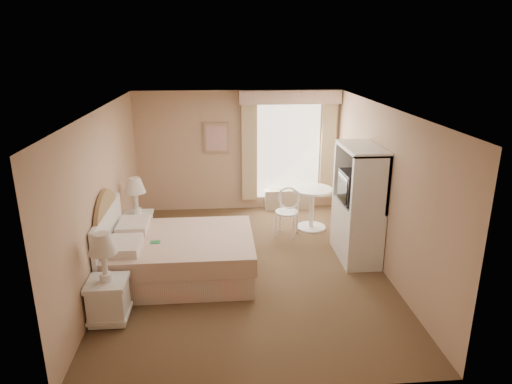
{
  "coord_description": "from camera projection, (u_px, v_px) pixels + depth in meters",
  "views": [
    {
      "loc": [
        -0.41,
        -6.51,
        3.37
      ],
      "look_at": [
        0.17,
        0.3,
        1.15
      ],
      "focal_mm": 32.0,
      "sensor_mm": 36.0,
      "label": 1
    }
  ],
  "objects": [
    {
      "name": "nightstand_near",
      "position": [
        107.0,
        289.0,
        5.7
      ],
      "size": [
        0.49,
        0.49,
        1.19
      ],
      "color": "white",
      "rests_on": "room"
    },
    {
      "name": "cafe_chair",
      "position": [
        288.0,
        208.0,
        8.37
      ],
      "size": [
        0.55,
        0.55,
        0.88
      ],
      "rotation": [
        0.0,
        0.0,
        -0.39
      ],
      "color": "white",
      "rests_on": "room"
    },
    {
      "name": "armoire",
      "position": [
        358.0,
        213.0,
        7.37
      ],
      "size": [
        0.56,
        1.13,
        1.88
      ],
      "color": "white",
      "rests_on": "room"
    },
    {
      "name": "window",
      "position": [
        289.0,
        147.0,
        9.43
      ],
      "size": [
        2.05,
        0.22,
        2.51
      ],
      "color": "white",
      "rests_on": "room"
    },
    {
      "name": "room",
      "position": [
        247.0,
        192.0,
        6.86
      ],
      "size": [
        4.21,
        5.51,
        2.51
      ],
      "color": "brown",
      "rests_on": "ground"
    },
    {
      "name": "bed",
      "position": [
        174.0,
        255.0,
        6.85
      ],
      "size": [
        2.15,
        1.69,
        1.49
      ],
      "color": "#E2A893",
      "rests_on": "room"
    },
    {
      "name": "framed_art",
      "position": [
        216.0,
        138.0,
        9.31
      ],
      "size": [
        0.52,
        0.04,
        0.62
      ],
      "color": "tan",
      "rests_on": "room"
    },
    {
      "name": "nightstand_far",
      "position": [
        138.0,
        220.0,
        7.91
      ],
      "size": [
        0.5,
        0.5,
        1.21
      ],
      "color": "white",
      "rests_on": "room"
    },
    {
      "name": "round_table",
      "position": [
        312.0,
        202.0,
        8.62
      ],
      "size": [
        0.75,
        0.75,
        0.8
      ],
      "color": "white",
      "rests_on": "room"
    }
  ]
}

